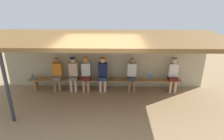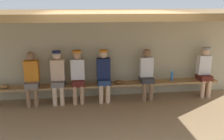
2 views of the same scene
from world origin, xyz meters
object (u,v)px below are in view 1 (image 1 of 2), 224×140
object	(u,v)px
support_post	(7,88)
water_bottle_green	(32,76)
player_leftmost	(86,72)
player_in_red	(73,72)
player_in_blue	(132,73)
bench	(104,81)
player_near_post	(173,73)
baseball_glove_tan	(113,79)
water_bottle_orange	(150,76)
baseball_glove_worn	(41,78)
player_in_white	(103,73)
player_shirtless_tan	(57,73)

from	to	relation	value
support_post	water_bottle_green	bearing A→B (deg)	95.83
player_leftmost	player_in_red	bearing A→B (deg)	180.00
player_in_red	water_bottle_green	distance (m)	1.65
support_post	player_in_blue	distance (m)	4.28
bench	player_near_post	size ratio (longest dim) A/B	4.46
baseball_glove_tan	bench	bearing A→B (deg)	9.59
player_in_blue	water_bottle_orange	xyz separation A→B (m)	(0.71, 0.03, -0.13)
player_in_red	water_bottle_green	world-z (taller)	player_in_red
water_bottle_green	baseball_glove_worn	xyz separation A→B (m)	(0.34, 0.00, -0.07)
water_bottle_green	baseball_glove_worn	bearing A→B (deg)	0.09
support_post	player_in_white	size ratio (longest dim) A/B	1.64
support_post	player_in_blue	xyz separation A→B (m)	(3.71, 2.10, -0.37)
player_near_post	player_in_red	distance (m)	3.88
player_in_blue	water_bottle_orange	size ratio (longest dim) A/B	4.73
player_shirtless_tan	player_in_blue	world-z (taller)	same
water_bottle_green	player_shirtless_tan	bearing A→B (deg)	0.57
support_post	bench	size ratio (longest dim) A/B	0.37
water_bottle_orange	baseball_glove_worn	bearing A→B (deg)	-179.43
support_post	baseball_glove_worn	distance (m)	2.18
bench	player_in_blue	world-z (taller)	player_in_blue
player_shirtless_tan	player_in_blue	distance (m)	2.91
player_leftmost	baseball_glove_tan	distance (m)	1.08
player_leftmost	water_bottle_green	distance (m)	2.14
player_in_red	baseball_glove_worn	distance (m)	1.33
player_near_post	player_in_white	bearing A→B (deg)	180.00
bench	player_near_post	world-z (taller)	player_near_post
bench	baseball_glove_worn	distance (m)	2.51
support_post	player_shirtless_tan	xyz separation A→B (m)	(0.80, 2.10, -0.37)
support_post	player_leftmost	world-z (taller)	support_post
bench	water_bottle_orange	world-z (taller)	water_bottle_orange
baseball_glove_tan	baseball_glove_worn	world-z (taller)	same
water_bottle_green	baseball_glove_tan	distance (m)	3.19
bench	baseball_glove_tan	bearing A→B (deg)	-4.61
baseball_glove_worn	player_leftmost	bearing A→B (deg)	51.61
player_leftmost	player_in_white	size ratio (longest dim) A/B	1.00
player_shirtless_tan	water_bottle_orange	size ratio (longest dim) A/B	4.73
player_in_red	player_in_white	distance (m)	1.15
player_in_white	player_shirtless_tan	bearing A→B (deg)	-179.98
support_post	baseball_glove_worn	world-z (taller)	support_post
player_leftmost	player_in_white	world-z (taller)	same
bench	player_shirtless_tan	world-z (taller)	player_shirtless_tan
water_bottle_green	baseball_glove_worn	distance (m)	0.34
player_near_post	baseball_glove_tan	world-z (taller)	player_near_post
player_leftmost	player_in_white	bearing A→B (deg)	0.00
player_in_white	player_in_red	bearing A→B (deg)	180.00
player_in_blue	player_in_red	world-z (taller)	player_in_red
player_in_white	baseball_glove_worn	size ratio (longest dim) A/B	5.60
support_post	water_bottle_orange	bearing A→B (deg)	25.80
bench	player_in_red	bearing A→B (deg)	179.83
support_post	player_in_red	world-z (taller)	support_post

